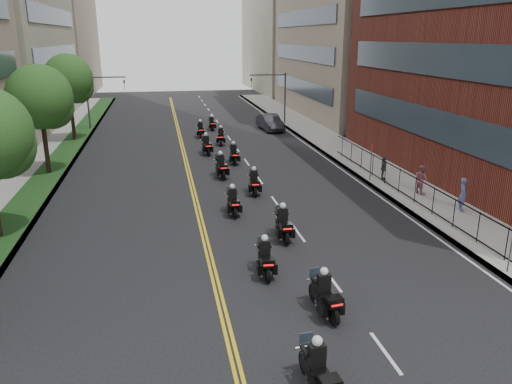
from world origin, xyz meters
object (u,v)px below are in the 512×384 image
motorcycle_2 (265,259)px  motorcycle_11 (212,124)px  motorcycle_6 (221,167)px  motorcycle_0 (318,372)px  pedestrian_c (383,168)px  parked_sedan (270,122)px  pedestrian_b (421,179)px  motorcycle_10 (201,130)px  motorcycle_3 (283,225)px  motorcycle_1 (325,296)px  motorcycle_5 (254,183)px  motorcycle_8 (206,146)px  motorcycle_9 (221,137)px  pedestrian_a (463,194)px  motorcycle_7 (234,155)px  motorcycle_4 (233,202)px

motorcycle_2 → motorcycle_11: 33.63m
motorcycle_6 → motorcycle_11: motorcycle_6 is taller
motorcycle_0 → pedestrian_c: size_ratio=1.49×
parked_sedan → pedestrian_b: (4.21, -23.74, 0.22)m
motorcycle_10 → motorcycle_6: bearing=-88.3°
motorcycle_3 → pedestrian_b: (9.94, 5.09, 0.33)m
motorcycle_1 → motorcycle_11: 37.03m
motorcycle_5 → pedestrian_c: motorcycle_5 is taller
motorcycle_8 → motorcycle_9: motorcycle_8 is taller
motorcycle_1 → pedestrian_a: bearing=32.4°
motorcycle_7 → motorcycle_8: 3.96m
motorcycle_5 → motorcycle_7: size_ratio=0.99×
motorcycle_4 → pedestrian_c: pedestrian_c is taller
motorcycle_9 → pedestrian_c: (9.26, -14.01, 0.24)m
motorcycle_0 → motorcycle_1: bearing=63.3°
motorcycle_9 → parked_sedan: 8.69m
motorcycle_0 → motorcycle_7: size_ratio=0.99×
motorcycle_6 → motorcycle_2: bearing=-94.5°
motorcycle_0 → motorcycle_9: bearing=81.6°
motorcycle_2 → pedestrian_a: bearing=26.7°
motorcycle_11 → motorcycle_4: bearing=-95.5°
motorcycle_9 → motorcycle_11: (-0.03, 7.60, -0.06)m
motorcycle_3 → motorcycle_7: 15.33m
motorcycle_10 → motorcycle_2: bearing=-88.7°
motorcycle_0 → motorcycle_2: (0.08, 7.35, -0.01)m
motorcycle_6 → motorcycle_7: (1.46, 3.78, -0.04)m
motorcycle_4 → parked_sedan: motorcycle_4 is taller
motorcycle_1 → parked_sedan: motorcycle_1 is taller
motorcycle_0 → motorcycle_6: size_ratio=0.93×
motorcycle_2 → motorcycle_11: bearing=91.3°
motorcycle_8 → pedestrian_a: (12.47, -17.20, 0.39)m
motorcycle_5 → motorcycle_7: bearing=95.7°
motorcycle_7 → motorcycle_4: bearing=-97.5°
motorcycle_4 → motorcycle_7: size_ratio=0.97×
parked_sedan → motorcycle_10: bearing=-166.8°
pedestrian_a → motorcycle_10: bearing=45.8°
motorcycle_6 → pedestrian_b: (11.52, -6.46, 0.31)m
motorcycle_11 → pedestrian_a: 30.41m
motorcycle_8 → motorcycle_2: bearing=-95.0°
motorcycle_9 → motorcycle_11: motorcycle_9 is taller
motorcycle_1 → motorcycle_11: motorcycle_1 is taller
motorcycle_3 → pedestrian_b: size_ratio=1.36×
pedestrian_b → pedestrian_a: bearing=177.4°
motorcycle_3 → motorcycle_6: motorcycle_6 is taller
motorcycle_8 → pedestrian_a: size_ratio=1.29×
motorcycle_0 → motorcycle_2: size_ratio=1.02×
parked_sedan → motorcycle_11: bearing=162.9°
motorcycle_6 → motorcycle_8: motorcycle_6 is taller
motorcycle_4 → pedestrian_c: bearing=22.2°
motorcycle_8 → pedestrian_c: motorcycle_8 is taller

